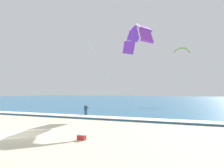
# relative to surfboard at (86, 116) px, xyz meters

# --- Properties ---
(ground_plane) EXTENTS (200.00, 200.00, 0.00)m
(ground_plane) POSITION_rel_surfboard_xyz_m (1.46, -12.80, -0.03)
(ground_plane) COLOR beige
(sea) EXTENTS (200.00, 120.00, 0.20)m
(sea) POSITION_rel_surfboard_xyz_m (1.46, 57.68, 0.07)
(sea) COLOR teal
(sea) RESTS_ON ground
(surf_foam) EXTENTS (200.00, 2.25, 0.04)m
(surf_foam) POSITION_rel_surfboard_xyz_m (1.46, -1.32, 0.19)
(surf_foam) COLOR white
(surf_foam) RESTS_ON sea
(surfboard) EXTENTS (0.59, 1.44, 0.09)m
(surfboard) POSITION_rel_surfboard_xyz_m (0.00, 0.00, 0.00)
(surfboard) COLOR white
(surfboard) RESTS_ON ground
(kitesurfer) EXTENTS (0.55, 0.55, 1.69)m
(kitesurfer) POSITION_rel_surfboard_xyz_m (-0.00, 0.02, 0.91)
(kitesurfer) COLOR #143347
(kitesurfer) RESTS_ON ground
(kite_primary) EXTENTS (8.95, 8.52, 11.33)m
(kite_primary) POSITION_rel_surfboard_xyz_m (5.88, 4.02, 11.14)
(kite_primary) COLOR purple
(kite_distant) EXTENTS (4.39, 1.44, 1.58)m
(kite_distant) POSITION_rel_surfboard_xyz_m (8.15, 37.95, 14.67)
(kite_distant) COLOR yellow
(cooler_box) EXTENTS (0.58, 0.38, 0.40)m
(cooler_box) POSITION_rel_surfboard_xyz_m (6.96, -12.71, 0.18)
(cooler_box) COLOR red
(cooler_box) RESTS_ON ground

